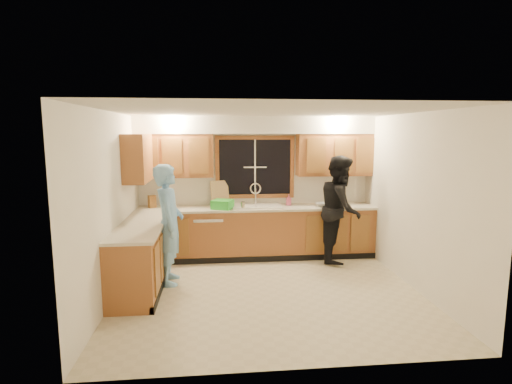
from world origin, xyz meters
TOP-DOWN VIEW (x-y plane):
  - floor at (0.00, 0.00)m, footprint 4.20×4.20m
  - ceiling at (0.00, 0.00)m, footprint 4.20×4.20m
  - wall_back at (0.00, 1.90)m, footprint 4.20×0.00m
  - wall_left at (-2.10, 0.00)m, footprint 0.00×3.80m
  - wall_right at (2.10, 0.00)m, footprint 0.00×3.80m
  - base_cabinets_back at (0.00, 1.60)m, footprint 4.20×0.60m
  - base_cabinets_left at (-1.80, 0.35)m, footprint 0.60×1.90m
  - countertop_back at (0.00, 1.58)m, footprint 4.20×0.63m
  - countertop_left at (-1.79, 0.35)m, footprint 0.63×1.90m
  - upper_cabinets_left at (-1.43, 1.73)m, footprint 1.35×0.33m
  - upper_cabinets_right at (1.43, 1.73)m, footprint 1.35×0.33m
  - upper_cabinets_return at (-1.94, 1.12)m, footprint 0.33×0.90m
  - soffit at (0.00, 1.72)m, footprint 4.20×0.35m
  - window_frame at (0.00, 1.89)m, footprint 1.44×0.03m
  - sink at (0.00, 1.60)m, footprint 0.86×0.52m
  - dishwasher at (-0.85, 1.59)m, footprint 0.60×0.56m
  - stove at (-1.80, -0.22)m, footprint 0.58×0.75m
  - man at (-1.41, 0.49)m, footprint 0.47×0.67m
  - woman at (1.43, 1.26)m, footprint 0.97×1.09m
  - knife_block at (-1.83, 1.69)m, footprint 0.15×0.15m
  - cutting_board at (-0.65, 1.82)m, footprint 0.35×0.22m
  - dish_crate at (-0.61, 1.48)m, footprint 0.42×0.41m
  - soap_bottle at (0.59, 1.70)m, footprint 0.10×0.10m
  - bowl at (1.17, 1.55)m, footprint 0.28×0.28m
  - can_left at (-0.26, 1.38)m, footprint 0.09×0.09m
  - can_right at (-0.26, 1.40)m, footprint 0.07×0.07m

SIDE VIEW (x-z plane):
  - floor at x=0.00m, z-range 0.00..0.00m
  - dishwasher at x=-0.85m, z-range 0.00..0.82m
  - base_cabinets_back at x=0.00m, z-range 0.00..0.88m
  - base_cabinets_left at x=-1.80m, z-range 0.00..0.88m
  - stove at x=-1.80m, z-range 0.00..0.90m
  - sink at x=0.00m, z-range 0.58..1.15m
  - man at x=-1.41m, z-range 0.00..1.78m
  - countertop_back at x=0.00m, z-range 0.88..0.92m
  - countertop_left at x=-1.79m, z-range 0.88..0.92m
  - woman at x=1.43m, z-range 0.00..1.84m
  - bowl at x=1.17m, z-range 0.92..0.98m
  - can_right at x=-0.26m, z-range 0.92..1.04m
  - can_left at x=-0.26m, z-range 0.92..1.05m
  - dish_crate at x=-0.61m, z-range 0.92..1.07m
  - soap_bottle at x=0.59m, z-range 0.92..1.12m
  - knife_block at x=-1.83m, z-range 0.92..1.14m
  - cutting_board at x=-0.65m, z-range 0.92..1.37m
  - wall_back at x=0.00m, z-range -0.85..3.35m
  - wall_left at x=-2.10m, z-range -0.65..3.15m
  - wall_right at x=2.10m, z-range -0.65..3.15m
  - window_frame at x=0.00m, z-range 1.03..2.17m
  - upper_cabinets_left at x=-1.43m, z-range 1.45..2.20m
  - upper_cabinets_right at x=1.43m, z-range 1.45..2.20m
  - upper_cabinets_return at x=-1.94m, z-range 1.45..2.20m
  - soffit at x=0.00m, z-range 2.20..2.50m
  - ceiling at x=0.00m, z-range 2.50..2.50m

